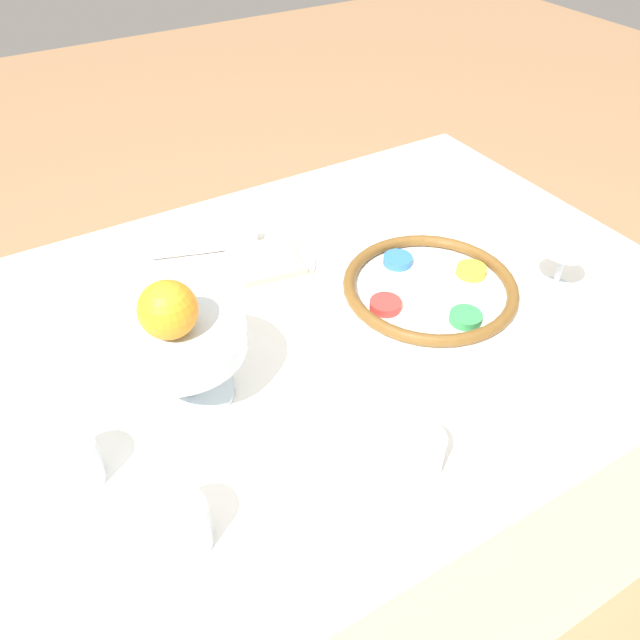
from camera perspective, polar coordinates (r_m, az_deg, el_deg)
name	(u,v)px	position (r m, az deg, el deg)	size (l,w,h in m)	color
ground_plane	(328,546)	(1.55, 0.75, -19.95)	(8.00, 8.00, 0.00)	#99704C
dining_table	(330,451)	(1.25, 0.89, -11.90)	(1.16, 0.85, 0.72)	white
seder_plate	(430,288)	(1.03, 10.00, 2.89)	(0.28, 0.28, 0.03)	white
wine_glass	(569,239)	(1.05, 21.83, 6.89)	(0.08, 0.08, 0.13)	silver
fruit_stand	(182,348)	(0.82, -12.54, -2.47)	(0.17, 0.17, 0.12)	silver
orange_fruit	(168,310)	(0.78, -13.74, 0.91)	(0.07, 0.07, 0.07)	orange
bread_plate	(266,264)	(1.08, -4.93, 5.16)	(0.17, 0.17, 0.02)	silver
napkin_roll	(204,242)	(1.13, -10.58, 7.05)	(0.19, 0.10, 0.04)	white
cup_near	(417,453)	(0.77, 8.83, -11.94)	(0.06, 0.06, 0.06)	silver
cup_mid	(181,527)	(0.72, -12.61, -17.98)	(0.06, 0.06, 0.06)	silver
cup_far	(73,464)	(0.80, -21.67, -12.16)	(0.06, 0.06, 0.06)	silver
fork_left	(571,385)	(0.94, 21.99, -5.54)	(0.07, 0.18, 0.01)	silver
fork_right	(556,393)	(0.92, 20.76, -6.29)	(0.08, 0.18, 0.01)	silver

